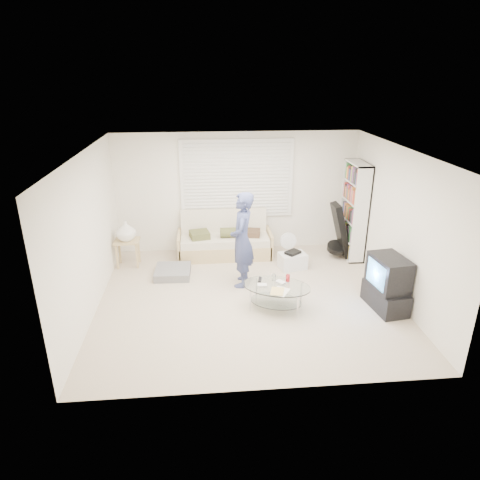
{
  "coord_description": "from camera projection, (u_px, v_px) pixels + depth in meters",
  "views": [
    {
      "loc": [
        -0.71,
        -6.38,
        3.64
      ],
      "look_at": [
        -0.11,
        0.3,
        0.96
      ],
      "focal_mm": 32.0,
      "sensor_mm": 36.0,
      "label": 1
    }
  ],
  "objects": [
    {
      "name": "window_blinds",
      "position": [
        237.0,
        179.0,
        8.77
      ],
      "size": [
        2.32,
        0.08,
        1.62
      ],
      "color": "silver",
      "rests_on": "ground"
    },
    {
      "name": "bookshelf",
      "position": [
        354.0,
        211.0,
        8.63
      ],
      "size": [
        0.31,
        0.83,
        1.97
      ],
      "color": "white",
      "rests_on": "ground"
    },
    {
      "name": "tv_unit",
      "position": [
        387.0,
        284.0,
        6.87
      ],
      "size": [
        0.55,
        0.88,
        0.9
      ],
      "color": "black",
      "rests_on": "ground"
    },
    {
      "name": "room_shell",
      "position": [
        246.0,
        199.0,
        7.15
      ],
      "size": [
        5.02,
        4.52,
        2.51
      ],
      "color": "white",
      "rests_on": "ground"
    },
    {
      "name": "guitar_case",
      "position": [
        340.0,
        234.0,
        8.72
      ],
      "size": [
        0.46,
        0.43,
        1.14
      ],
      "color": "black",
      "rests_on": "ground"
    },
    {
      "name": "storage_bin",
      "position": [
        292.0,
        260.0,
        8.38
      ],
      "size": [
        0.57,
        0.45,
        0.36
      ],
      "color": "white",
      "rests_on": "ground"
    },
    {
      "name": "standing_person",
      "position": [
        242.0,
        240.0,
        7.49
      ],
      "size": [
        0.53,
        0.7,
        1.72
      ],
      "primitive_type": "imported",
      "rotation": [
        0.0,
        0.0,
        -1.78
      ],
      "color": "navy",
      "rests_on": "ground"
    },
    {
      "name": "side_table",
      "position": [
        126.0,
        233.0,
        8.28
      ],
      "size": [
        0.48,
        0.38,
        0.94
      ],
      "color": "tan",
      "rests_on": "ground"
    },
    {
      "name": "ground",
      "position": [
        248.0,
        298.0,
        7.31
      ],
      "size": [
        5.0,
        5.0,
        0.0
      ],
      "primitive_type": "plane",
      "color": "tan",
      "rests_on": "ground"
    },
    {
      "name": "floor_fan",
      "position": [
        288.0,
        243.0,
        8.74
      ],
      "size": [
        0.35,
        0.23,
        0.57
      ],
      "color": "white",
      "rests_on": "ground"
    },
    {
      "name": "grey_floor_pillow",
      "position": [
        173.0,
        272.0,
        8.1
      ],
      "size": [
        0.68,
        0.68,
        0.15
      ],
      "primitive_type": "cube",
      "rotation": [
        0.0,
        0.0,
        -0.04
      ],
      "color": "slate",
      "rests_on": "ground"
    },
    {
      "name": "futon_sofa",
      "position": [
        225.0,
        241.0,
        8.9
      ],
      "size": [
        1.93,
        0.78,
        0.94
      ],
      "color": "tan",
      "rests_on": "ground"
    },
    {
      "name": "coffee_table",
      "position": [
        276.0,
        290.0,
        6.9
      ],
      "size": [
        1.27,
        1.03,
        0.53
      ],
      "color": "silver",
      "rests_on": "ground"
    }
  ]
}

